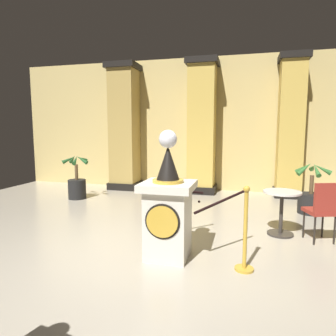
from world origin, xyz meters
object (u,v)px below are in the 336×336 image
stanchion_near (245,241)px  cafe_chair_red (323,207)px  potted_palm_left (77,184)px  potted_palm_right (311,198)px  cafe_table (281,207)px  stanchion_far (166,211)px  pedestal_clock (168,209)px

stanchion_near → cafe_chair_red: size_ratio=1.12×
potted_palm_left → potted_palm_right: 5.52m
cafe_table → stanchion_far: bearing=-171.5°
stanchion_near → cafe_table: stanchion_near is taller
stanchion_far → cafe_chair_red: stanchion_far is taller
stanchion_near → potted_palm_right: 3.31m
pedestal_clock → potted_palm_right: 3.74m
potted_palm_left → cafe_table: 5.01m
potted_palm_right → cafe_table: 1.72m
pedestal_clock → cafe_chair_red: bearing=26.9°
stanchion_near → cafe_chair_red: stanchion_near is taller
cafe_chair_red → potted_palm_right: bearing=84.2°
pedestal_clock → stanchion_near: 1.08m
stanchion_near → potted_palm_right: potted_palm_right is taller
stanchion_far → cafe_table: (1.92, 0.29, 0.13)m
potted_palm_right → cafe_table: potted_palm_right is taller
potted_palm_right → stanchion_far: bearing=-145.6°
pedestal_clock → stanchion_near: bearing=-8.2°
stanchion_far → potted_palm_right: 3.24m
potted_palm_left → pedestal_clock: bearing=-42.3°
potted_palm_left → cafe_chair_red: size_ratio=1.21×
potted_palm_left → cafe_table: potted_palm_left is taller
potted_palm_left → cafe_table: bearing=-17.9°
cafe_chair_red → stanchion_far: bearing=-178.5°
stanchion_far → stanchion_near: bearing=-41.7°
pedestal_clock → cafe_chair_red: size_ratio=1.83×
potted_palm_right → cafe_chair_red: 1.79m
pedestal_clock → potted_palm_left: 4.28m
stanchion_near → stanchion_far: bearing=138.3°
cafe_table → cafe_chair_red: bearing=-21.1°
cafe_table → pedestal_clock: bearing=-140.4°
pedestal_clock → stanchion_near: size_ratio=1.63×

